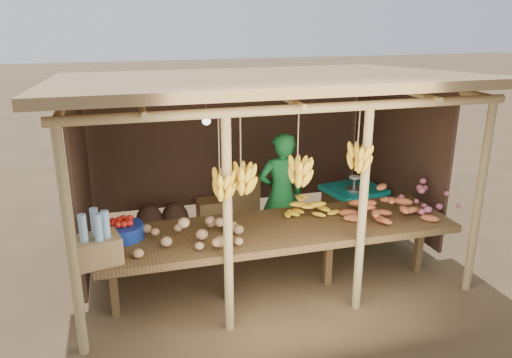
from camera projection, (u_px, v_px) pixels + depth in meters
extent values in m
plane|color=brown|center=(256.00, 254.00, 6.60)|extent=(60.00, 60.00, 0.00)
cylinder|color=tan|center=(71.00, 246.00, 4.34)|extent=(0.09, 0.09, 2.20)
cylinder|color=tan|center=(479.00, 200.00, 5.42)|extent=(0.09, 0.09, 2.20)
cylinder|color=tan|center=(85.00, 156.00, 7.08)|extent=(0.09, 0.09, 2.20)
cylinder|color=tan|center=(354.00, 138.00, 8.17)|extent=(0.09, 0.09, 2.20)
cylinder|color=tan|center=(228.00, 228.00, 4.70)|extent=(0.09, 0.09, 2.20)
cylinder|color=tan|center=(362.00, 213.00, 5.06)|extent=(0.09, 0.09, 2.20)
cylinder|color=tan|center=(301.00, 109.00, 4.54)|extent=(4.40, 0.09, 0.09)
cylinder|color=tan|center=(228.00, 73.00, 7.28)|extent=(4.40, 0.09, 0.09)
cube|color=#967246|center=(256.00, 79.00, 5.88)|extent=(4.70, 3.50, 0.28)
cube|color=#432B1F|center=(230.00, 140.00, 7.57)|extent=(4.20, 0.04, 1.98)
cube|color=#432B1F|center=(81.00, 176.00, 5.86)|extent=(0.04, 2.40, 1.98)
cube|color=#432B1F|center=(396.00, 151.00, 6.94)|extent=(0.04, 2.40, 1.98)
cube|color=brown|center=(279.00, 230.00, 5.49)|extent=(3.90, 1.05, 0.08)
cube|color=brown|center=(114.00, 285.00, 5.15)|extent=(0.08, 0.08, 0.72)
cube|color=brown|center=(227.00, 270.00, 5.46)|extent=(0.08, 0.08, 0.72)
cube|color=brown|center=(328.00, 256.00, 5.77)|extent=(0.08, 0.08, 0.72)
cube|color=brown|center=(419.00, 244.00, 6.08)|extent=(0.08, 0.08, 0.72)
cylinder|color=navy|center=(123.00, 231.00, 5.18)|extent=(0.43, 0.43, 0.15)
cube|color=olive|center=(97.00, 250.00, 4.65)|extent=(0.47, 0.41, 0.26)
imported|color=#17682C|center=(281.00, 194.00, 6.41)|extent=(0.61, 0.41, 1.63)
cube|color=brown|center=(352.00, 213.00, 7.13)|extent=(0.79, 0.70, 0.64)
cube|color=#0D8C8F|center=(354.00, 190.00, 7.02)|extent=(0.88, 0.79, 0.06)
cube|color=olive|center=(243.00, 208.00, 7.67)|extent=(0.46, 0.37, 0.35)
cube|color=olive|center=(243.00, 186.00, 7.56)|extent=(0.46, 0.37, 0.35)
cube|color=olive|center=(212.00, 211.00, 7.54)|extent=(0.46, 0.37, 0.35)
ellipsoid|color=#432B1F|center=(149.00, 220.00, 7.11)|extent=(0.40, 0.40, 0.54)
ellipsoid|color=#432B1F|center=(175.00, 217.00, 7.21)|extent=(0.40, 0.40, 0.54)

